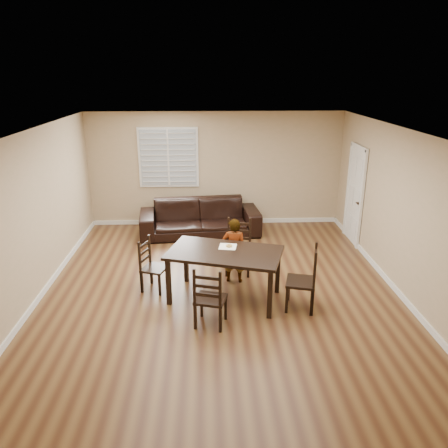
{
  "coord_description": "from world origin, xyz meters",
  "views": [
    {
      "loc": [
        -0.21,
        -6.73,
        3.57
      ],
      "look_at": [
        0.09,
        0.57,
        1.0
      ],
      "focal_mm": 35.0,
      "sensor_mm": 36.0,
      "label": 1
    }
  ],
  "objects": [
    {
      "name": "donut",
      "position": [
        0.14,
        -0.11,
        0.86
      ],
      "size": [
        0.11,
        0.11,
        0.04
      ],
      "color": "#B48A40",
      "rests_on": "napkin"
    },
    {
      "name": "chair_right",
      "position": [
        1.36,
        -0.68,
        0.48
      ],
      "size": [
        0.55,
        0.57,
        1.05
      ],
      "rotation": [
        0.0,
        0.0,
        -1.82
      ],
      "color": "black",
      "rests_on": "ground"
    },
    {
      "name": "dining_table",
      "position": [
        0.06,
        -0.29,
        0.75
      ],
      "size": [
        2.0,
        1.48,
        0.84
      ],
      "rotation": [
        0.0,
        0.0,
        -0.3
      ],
      "color": "black",
      "rests_on": "ground"
    },
    {
      "name": "sofa",
      "position": [
        -0.38,
        2.74,
        0.39
      ],
      "size": [
        2.79,
        1.32,
        0.79
      ],
      "primitive_type": "imported",
      "rotation": [
        0.0,
        0.0,
        0.1
      ],
      "color": "black",
      "rests_on": "ground"
    },
    {
      "name": "child",
      "position": [
        0.25,
        0.33,
        0.59
      ],
      "size": [
        0.47,
        0.34,
        1.18
      ],
      "primitive_type": "imported",
      "rotation": [
        0.0,
        0.0,
        2.99
      ],
      "color": "gray",
      "rests_on": "ground"
    },
    {
      "name": "chair_left",
      "position": [
        -1.22,
        0.1,
        0.42
      ],
      "size": [
        0.5,
        0.52,
        0.92
      ],
      "rotation": [
        0.0,
        0.0,
        1.22
      ],
      "color": "black",
      "rests_on": "ground"
    },
    {
      "name": "room",
      "position": [
        0.04,
        0.18,
        1.81
      ],
      "size": [
        6.04,
        7.04,
        2.72
      ],
      "color": "tan",
      "rests_on": "ground"
    },
    {
      "name": "napkin",
      "position": [
        0.12,
        -0.1,
        0.84
      ],
      "size": [
        0.32,
        0.32,
        0.0
      ],
      "primitive_type": "cube",
      "rotation": [
        0.0,
        0.0,
        -0.16
      ],
      "color": "white",
      "rests_on": "dining_table"
    },
    {
      "name": "chair_near",
      "position": [
        0.37,
        0.79,
        0.46
      ],
      "size": [
        0.52,
        0.49,
        1.02
      ],
      "rotation": [
        0.0,
        0.0,
        -0.15
      ],
      "color": "black",
      "rests_on": "ground"
    },
    {
      "name": "chair_far",
      "position": [
        -0.21,
        -1.19,
        0.44
      ],
      "size": [
        0.52,
        0.5,
        0.96
      ],
      "rotation": [
        0.0,
        0.0,
        2.88
      ],
      "color": "black",
      "rests_on": "ground"
    },
    {
      "name": "ground",
      "position": [
        0.0,
        0.0,
        0.0
      ],
      "size": [
        7.0,
        7.0,
        0.0
      ],
      "primitive_type": "plane",
      "color": "brown",
      "rests_on": "ground"
    }
  ]
}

